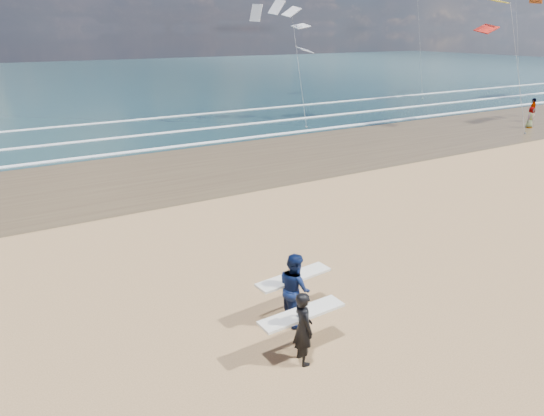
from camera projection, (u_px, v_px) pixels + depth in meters
wet_sand_strip at (389, 137)px, 34.72m from camera, size 220.00×12.00×0.01m
ocean at (156, 77)px, 78.43m from camera, size 220.00×100.00×0.02m
foam_breakers at (309, 116)px, 42.88m from camera, size 220.00×11.70×0.05m
surfer_near at (303, 326)px, 11.09m from camera, size 2.22×1.01×1.82m
surfer_far at (295, 288)px, 12.62m from camera, size 2.24×1.22×1.96m
beachgoer_0 at (530, 117)px, 37.81m from camera, size 0.88×0.64×1.64m
beachgoer_1 at (532, 110)px, 40.39m from camera, size 1.22×0.88×1.93m
kite_0 at (514, 35)px, 35.92m from camera, size 6.94×4.86×11.68m
kite_1 at (297, 50)px, 38.65m from camera, size 6.44×4.81×9.86m
kite_2 at (517, 19)px, 49.16m from camera, size 6.10×4.77×14.91m
kite_5 at (419, 21)px, 53.18m from camera, size 4.91×4.64×15.53m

